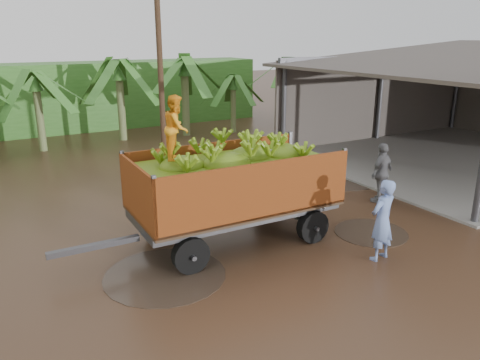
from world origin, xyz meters
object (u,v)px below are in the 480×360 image
at_px(banana_trailer, 234,184).
at_px(man_grey, 382,173).
at_px(man_blue, 382,220).
at_px(utility_pole, 160,66).

distance_m(banana_trailer, man_grey, 5.42).
distance_m(banana_trailer, man_blue, 3.60).
bearing_deg(banana_trailer, man_blue, -45.87).
bearing_deg(banana_trailer, man_grey, 3.81).
bearing_deg(utility_pole, man_blue, -86.91).
distance_m(man_blue, man_grey, 4.11).
xyz_separation_m(banana_trailer, man_blue, (2.45, -2.58, -0.54)).
relative_size(banana_trailer, utility_pole, 0.94).
xyz_separation_m(man_blue, man_grey, (2.93, 2.88, -0.02)).
bearing_deg(banana_trailer, utility_pole, 80.22).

